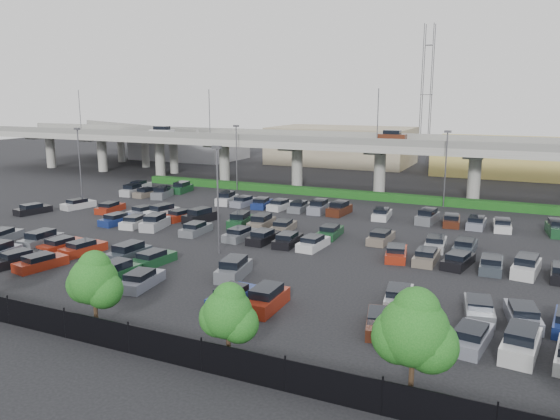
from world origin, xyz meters
The scene contains 10 objects.
ground centered at (0.00, 0.00, 0.00)m, with size 280.00×280.00×0.00m, color black.
overpass centered at (-0.25, 32.01, 6.97)m, with size 150.00×13.00×15.80m.
on_ramp centered at (-52.10, 43.05, 6.86)m, with size 50.93×30.13×8.80m.
hedge centered at (0.00, 25.00, 0.55)m, with size 66.00×1.60×1.10m, color #123D12.
fence centered at (-0.05, -28.00, 0.90)m, with size 70.00×0.10×2.00m.
tree_row centered at (0.70, -26.53, 3.52)m, with size 65.07×3.66×5.94m.
parked_cars centered at (-1.48, -2.74, 0.62)m, with size 63.04×41.64×1.67m.
light_poles centered at (-4.13, 2.00, 6.24)m, with size 66.90×48.38×10.30m.
distant_buildings centered at (12.38, 61.81, 3.74)m, with size 138.00×24.00×9.00m.
comm_tower centered at (4.00, 74.00, 15.61)m, with size 2.40×2.40×30.00m.
Camera 1 is at (26.42, -51.07, 14.79)m, focal length 35.00 mm.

